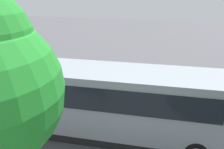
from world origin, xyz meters
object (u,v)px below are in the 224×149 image
tour_bus (109,103)px  spectator_far_left (148,91)px  spectator_right (93,85)px  spectator_left (131,90)px  parked_motorcycle_silver (182,108)px  spectator_centre (111,86)px  spectator_far_right (80,86)px  stunt_motorcycle (94,67)px

tour_bus → spectator_far_left: 3.55m
spectator_far_left → spectator_right: 3.33m
spectator_far_left → spectator_left: bearing=15.0°
tour_bus → parked_motorcycle_silver: size_ratio=5.25×
spectator_centre → spectator_far_right: (1.90, 0.21, -0.03)m
tour_bus → spectator_far_right: tour_bus is taller
spectator_left → parked_motorcycle_silver: bearing=171.1°
tour_bus → spectator_right: size_ratio=5.99×
tour_bus → spectator_centre: (0.61, -3.15, -0.60)m
tour_bus → spectator_right: bearing=-60.9°
spectator_far_left → spectator_far_right: 4.13m
spectator_centre → spectator_left: bearing=166.6°
spectator_right → spectator_far_right: size_ratio=1.05×
spectator_far_left → parked_motorcycle_silver: 2.12m
spectator_far_left → spectator_centre: bearing=-1.2°
tour_bus → parked_motorcycle_silver: 4.43m
spectator_far_left → spectator_right: (3.33, 0.01, 0.07)m
spectator_right → stunt_motorcycle: 4.65m
spectator_right → stunt_motorcycle: bearing=-73.5°
spectator_far_right → stunt_motorcycle: 4.64m
spectator_far_left → spectator_centre: size_ratio=0.97×
spectator_left → spectator_right: bearing=-5.9°
tour_bus → spectator_left: bearing=-103.1°
parked_motorcycle_silver → spectator_far_right: bearing=-5.1°
spectator_centre → parked_motorcycle_silver: bearing=169.7°
spectator_left → spectator_centre: (1.27, -0.30, -0.03)m
spectator_left → spectator_far_right: (3.18, -0.09, -0.06)m
spectator_far_right → parked_motorcycle_silver: size_ratio=0.83×
stunt_motorcycle → tour_bus: bearing=112.0°
tour_bus → spectator_left: (-0.66, -2.84, -0.57)m
spectator_far_left → spectator_left: size_ratio=0.95×
spectator_centre → stunt_motorcycle: (2.43, -4.38, -0.43)m
tour_bus → spectator_right: (1.72, -3.09, -0.56)m
tour_bus → parked_motorcycle_silver: bearing=-146.0°
tour_bus → spectator_right: tour_bus is taller
stunt_motorcycle → parked_motorcycle_silver: bearing=142.1°
spectator_right → spectator_left: bearing=174.1°
spectator_far_right → parked_motorcycle_silver: bearing=174.9°
spectator_far_right → stunt_motorcycle: (0.52, -4.59, -0.41)m
spectator_left → spectator_right: 2.39m
spectator_left → spectator_centre: spectator_left is taller
spectator_left → parked_motorcycle_silver: 2.98m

